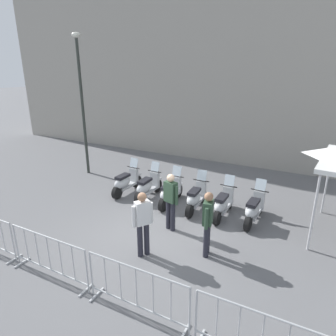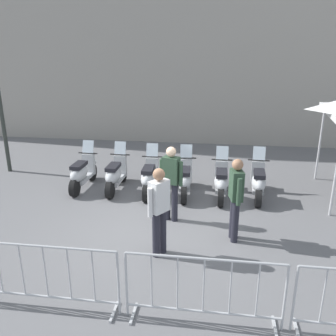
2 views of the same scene
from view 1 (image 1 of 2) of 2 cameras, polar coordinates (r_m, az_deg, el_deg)
The scene contains 14 objects.
ground_plane at distance 8.72m, azimuth -3.09°, elevation -12.80°, with size 120.00×120.00×0.00m, color slate.
building_facade at distance 15.67m, azimuth 14.80°, elevation 27.96°, with size 28.00×2.40×14.34m, color #9E998E.
motorcycle_0 at distance 11.28m, azimuth -8.04°, elevation -2.69°, with size 0.56×1.73×1.24m.
motorcycle_1 at distance 10.79m, azimuth -3.93°, elevation -3.58°, with size 0.57×1.73×1.24m.
motorcycle_2 at distance 10.30m, azimuth 0.38°, elevation -4.68°, with size 0.61×1.72×1.24m.
motorcycle_3 at distance 9.95m, azimuth 5.29°, elevation -5.66°, with size 0.63×1.72×1.24m.
motorcycle_4 at distance 9.64m, azimuth 10.43°, elevation -6.75°, with size 0.58×1.73×1.24m.
motorcycle_5 at distance 9.53m, azimuth 16.05°, elevation -7.53°, with size 0.56×1.72×1.24m.
barrier_segment_2 at distance 7.48m, azimuth -21.69°, elevation -15.45°, with size 2.23×0.65×1.07m.
barrier_segment_3 at distance 6.18m, azimuth -6.03°, elevation -22.31°, with size 2.23×0.65×1.07m.
street_lamp at distance 13.21m, azimuth -16.18°, elevation 13.58°, with size 0.36×0.36×5.80m.
officer_near_row_end at distance 7.47m, azimuth -4.83°, elevation -9.98°, with size 0.37×0.49×1.73m.
officer_mid_plaza at distance 8.58m, azimuth 0.50°, elevation -5.90°, with size 0.54×0.28×1.73m.
officer_by_barriers at distance 7.52m, azimuth 7.56°, elevation -9.88°, with size 0.32×0.53×1.73m.
Camera 1 is at (4.46, -5.92, 4.60)m, focal length 32.01 mm.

